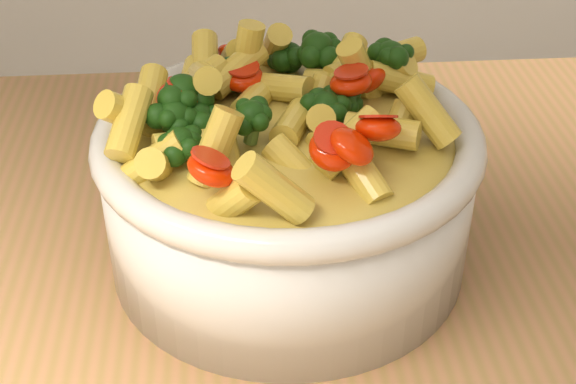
{
  "coord_description": "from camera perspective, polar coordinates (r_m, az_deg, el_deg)",
  "views": [
    {
      "loc": [
        -0.1,
        -0.4,
        1.28
      ],
      "look_at": [
        -0.07,
        0.07,
        0.96
      ],
      "focal_mm": 50.0,
      "sensor_mm": 36.0,
      "label": 1
    }
  ],
  "objects": [
    {
      "name": "pasta_salad",
      "position": [
        0.54,
        -0.0,
        6.46
      ],
      "size": [
        0.21,
        0.21,
        0.05
      ],
      "color": "gold",
      "rests_on": "serving_bowl"
    },
    {
      "name": "serving_bowl",
      "position": [
        0.57,
        0.0,
        0.12
      ],
      "size": [
        0.27,
        0.27,
        0.12
      ],
      "color": "silver",
      "rests_on": "table"
    }
  ]
}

